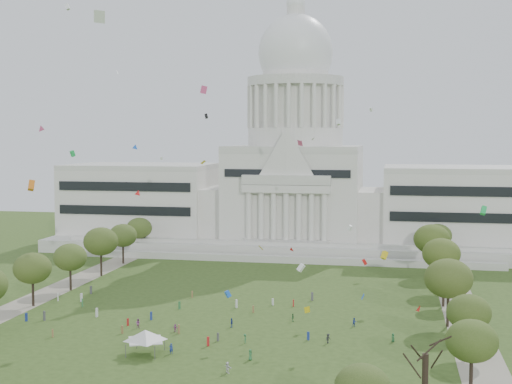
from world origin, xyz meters
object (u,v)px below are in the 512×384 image
Objects in this scene: big_bare_tree at (426,349)px; person_0 at (393,337)px; event_tent at (145,335)px; capitol at (295,182)px.

big_bare_tree is 8.07× the size of person_0.
event_tent is 6.46× the size of person_0.
person_0 is at bearing 97.68° from big_bare_tree.
big_bare_tree is at bearing -74.98° from capitol.
big_bare_tree is 49.73m from event_tent.
big_bare_tree is (38.00, -141.59, -13.62)m from capitol.
person_0 is at bearing 20.66° from event_tent.
capitol reaches higher than big_bare_tree.
big_bare_tree is 1.25× the size of event_tent.
capitol is at bearing 147.84° from person_0.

